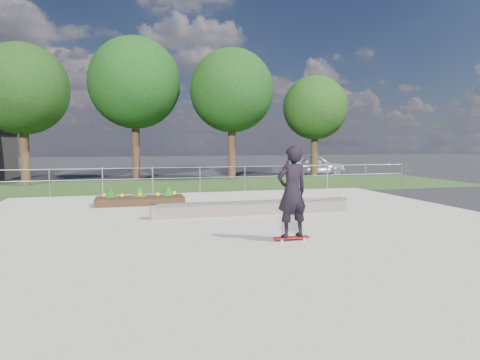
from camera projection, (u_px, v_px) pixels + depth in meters
name	position (u px, v px, depth m)	size (l,w,h in m)	color
ground	(247.00, 227.00, 11.21)	(120.00, 120.00, 0.00)	black
grass_verge	(189.00, 186.00, 21.80)	(30.00, 8.00, 0.02)	#28441B
concrete_slab	(247.00, 226.00, 11.21)	(15.00, 15.00, 0.06)	#AAA496
fence	(200.00, 176.00, 18.37)	(20.06, 0.06, 1.20)	gray
tree_far_left	(22.00, 89.00, 21.27)	(4.55, 4.55, 7.15)	#382416
tree_mid_left	(135.00, 83.00, 24.53)	(5.25, 5.25, 8.25)	#331F14
tree_mid_right	(232.00, 91.00, 25.00)	(4.90, 4.90, 7.70)	#382216
tree_far_right	(315.00, 108.00, 28.04)	(4.20, 4.20, 6.60)	#342515
grind_ledge	(253.00, 208.00, 12.74)	(6.00, 0.44, 0.43)	brown
planter_bed	(140.00, 199.00, 14.96)	(3.00, 1.20, 0.61)	black
skateboarder	(292.00, 192.00, 9.26)	(0.81, 0.61, 2.08)	silver
parked_car	(316.00, 165.00, 29.33)	(1.63, 4.04, 1.38)	silver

